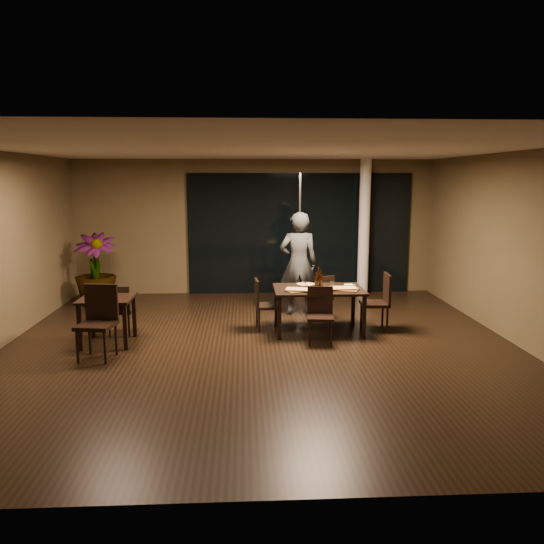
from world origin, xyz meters
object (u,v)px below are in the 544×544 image
Objects in this scene: main_table at (318,293)px; diner at (298,264)px; bottle_a at (316,280)px; side_table at (107,305)px; bottle_c at (318,277)px; chair_main_right at (380,299)px; chair_main_near at (320,312)px; bottle_b at (321,279)px; chair_side_near at (99,318)px; chair_side_far at (120,308)px; chair_main_left at (263,302)px; chair_main_far at (322,295)px; potted_plant at (95,269)px.

main_table is 1.25m from diner.
side_table is at bearing -171.34° from bottle_a.
side_table is 3.41m from bottle_a.
side_table is 3.49m from bottle_c.
bottle_a is (-1.09, 0.01, 0.33)m from chair_main_right.
bottle_b reaches higher than chair_main_near.
bottle_a is 0.15m from bottle_c.
chair_side_near reaches higher than chair_main_right.
chair_side_far is 2.51× the size of bottle_c.
chair_main_left is 0.83× the size of chair_side_near.
side_table is 3.62m from diner.
bottle_a reaches higher than chair_main_far.
side_table is 0.94× the size of chair_side_far.
bottle_a is (-0.21, -0.73, 0.42)m from chair_main_far.
diner reaches higher than chair_main_right.
side_table is at bearing 101.88° from chair_side_near.
chair_side_near reaches higher than side_table.
diner is at bearing 102.69° from bottle_b.
chair_main_right reaches higher than chair_side_far.
potted_plant reaches higher than chair_side_near.
chair_main_near reaches higher than chair_side_far.
chair_side_far is 3.38m from bottle_b.
main_table is 3.56m from chair_side_near.
bottle_c reaches higher than chair_side_near.
diner reaches higher than bottle_b.
diner is at bearing 98.88° from bottle_a.
chair_main_far is 2.69× the size of bottle_b.
diner is at bearing -13.66° from potted_plant.
main_table is 1.02× the size of potted_plant.
chair_main_far is 0.76m from bottle_c.
chair_side_near is at bearing 35.95° from diner.
chair_main_near reaches higher than main_table.
chair_main_right reaches higher than side_table.
chair_side_far is (-3.26, 0.52, -0.02)m from chair_main_near.
bottle_c reaches higher than chair_main_far.
chair_main_far is 0.84m from bottle_b.
diner is (3.14, 2.34, 0.39)m from chair_side_near.
diner is 1.33× the size of potted_plant.
bottle_b reaches higher than bottle_a.
bottle_a is at bearing 27.94° from chair_side_near.
diner is at bearing -68.50° from chair_main_far.
potted_plant reaches higher than chair_main_far.
potted_plant is at bearing 154.74° from bottle_c.
bottle_c is at bearing 102.78° from bottle_b.
chair_main_far is (0.17, 0.74, -0.21)m from main_table.
bottle_b is 0.11m from bottle_c.
main_table is 4.83m from potted_plant.
bottle_b is (0.26, -1.15, -0.08)m from diner.
chair_main_left is 1.36m from diner.
bottle_b is at bearing 19.16° from bottle_a.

